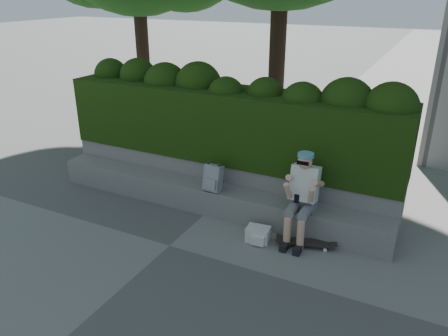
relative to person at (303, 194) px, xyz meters
The scene contains 8 objects.
ground 2.11m from the person, 147.11° to the right, with size 80.00×80.00×0.00m, color slate.
bench_ledge 1.74m from the person, behind, with size 6.00×0.45×0.45m, color gray.
planter_wall 1.82m from the person, 158.33° to the left, with size 6.00×0.50×0.75m, color gray.
hedge 1.97m from the person, 151.92° to the left, with size 6.00×1.00×1.20m, color black.
person is the anchor object (origin of this frame).
skateboard 0.72m from the person, 49.14° to the right, with size 0.81×0.41×0.08m.
backpack_plaid 1.53m from the person, behind, with size 0.29×0.16×0.43m, color #B1B0B5.
backpack_ground 0.91m from the person, 147.14° to the right, with size 0.34×0.24×0.22m, color silver.
Camera 1 is at (3.20, -4.57, 3.55)m, focal length 35.00 mm.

